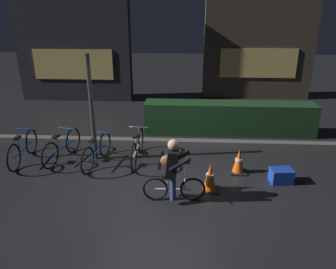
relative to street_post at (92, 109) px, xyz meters
name	(u,v)px	position (x,y,z in m)	size (l,w,h in m)	color
ground_plane	(157,186)	(1.58, -1.20, -1.25)	(40.00, 40.00, 0.00)	black
sidewalk_curb	(164,142)	(1.58, 1.00, -1.19)	(12.00, 0.24, 0.12)	#56544F
hedge_row	(229,118)	(3.38, 1.90, -0.79)	(4.80, 0.70, 0.91)	#19381C
storefront_left	(73,41)	(-2.09, 5.30, 1.00)	(4.26, 0.54, 4.51)	#262328
storefront_right	(259,43)	(4.87, 6.00, 0.86)	(4.14, 0.54, 4.24)	#42382D
street_post	(92,109)	(0.00, 0.00, 0.00)	(0.10, 0.10, 2.49)	#2D2D33
parked_bike_leftmost	(23,149)	(-1.64, -0.26, -0.91)	(0.46, 1.59, 0.73)	black
parked_bike_left_mid	(62,147)	(-0.77, -0.11, -0.92)	(0.50, 1.53, 0.72)	black
parked_bike_center_left	(97,151)	(0.12, -0.31, -0.92)	(0.46, 1.54, 0.72)	black
parked_bike_center_right	(137,148)	(1.03, -0.08, -0.89)	(0.46, 1.68, 0.77)	black
traffic_cone_near	(210,177)	(2.65, -1.30, -0.96)	(0.36, 0.36, 0.59)	black
traffic_cone_far	(239,162)	(3.33, -0.52, -0.98)	(0.36, 0.36, 0.54)	black
blue_crate	(281,176)	(4.16, -0.90, -1.10)	(0.44, 0.32, 0.30)	#193DB7
cyclist	(173,170)	(1.93, -1.69, -0.62)	(1.19, 0.50, 1.25)	black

